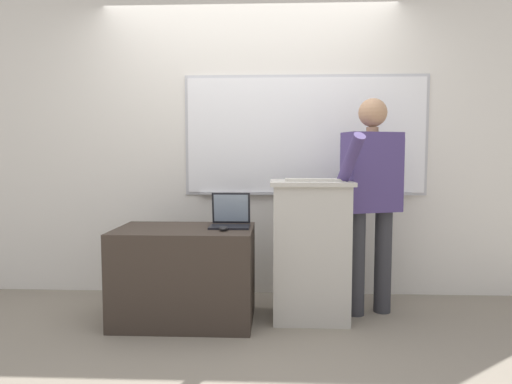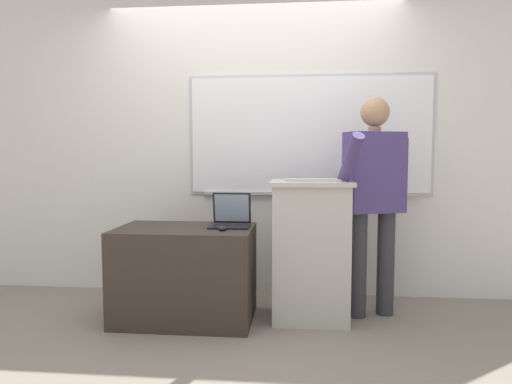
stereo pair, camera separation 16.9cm
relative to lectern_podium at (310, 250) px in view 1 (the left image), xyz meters
The scene contains 8 objects.
ground_plane 0.86m from the lectern_podium, 135.44° to the right, with size 30.00×30.00×0.00m, color gray.
back_wall 1.13m from the lectern_podium, 125.34° to the left, with size 6.40×0.17×2.61m.
lectern_podium is the anchor object (origin of this frame).
side_desk 0.94m from the lectern_podium, behind, with size 1.00×0.63×0.69m.
person_presenter 0.64m from the lectern_podium, 13.13° to the left, with size 0.59×0.63×1.64m.
laptop 0.64m from the lectern_podium, behind, with size 0.29×0.25×0.25m.
wireless_keyboard 0.53m from the lectern_podium, 69.58° to the right, with size 0.43×0.11×0.02m.
computer_mouse_by_laptop 0.68m from the lectern_podium, 162.29° to the right, with size 0.06×0.10×0.03m.
Camera 1 is at (0.23, -2.88, 1.22)m, focal length 32.00 mm.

